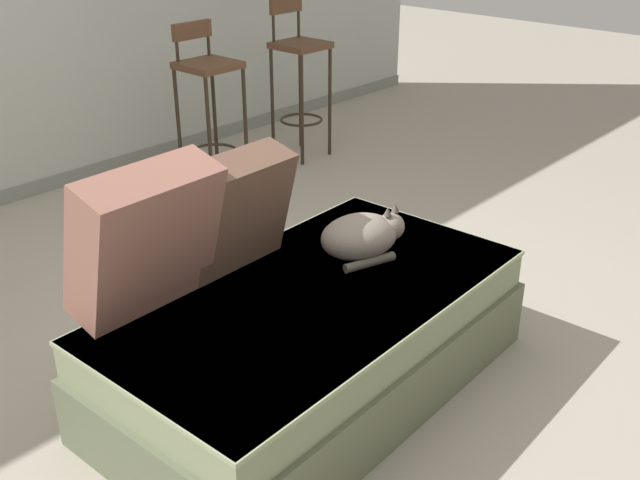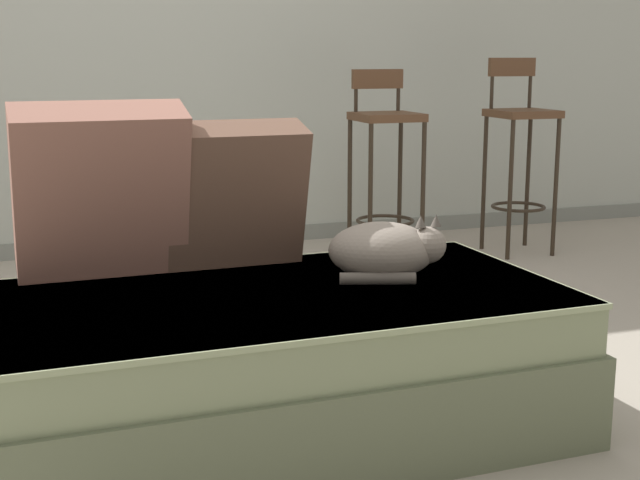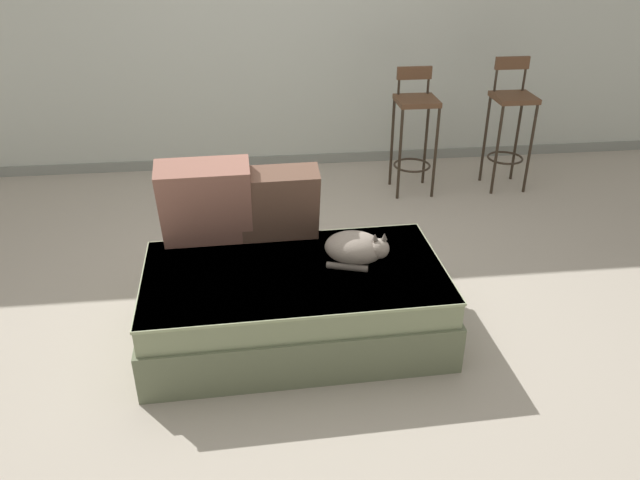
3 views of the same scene
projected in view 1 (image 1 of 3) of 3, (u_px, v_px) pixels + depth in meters
The scene contains 7 objects.
ground_plane at pixel (243, 347), 3.14m from camera, with size 16.00×16.00×0.00m, color #A89E8E.
couch at pixel (313, 339), 2.80m from camera, with size 1.66×0.94×0.42m.
throw_pillow_corner at pixel (145, 239), 2.49m from camera, with size 0.51×0.32×0.53m.
throw_pillow_middle at pixel (235, 211), 2.78m from camera, with size 0.44×0.28×0.46m.
cat at pixel (362, 236), 2.93m from camera, with size 0.38×0.33×0.20m.
bar_stool_near_window at pixel (208, 93), 4.53m from camera, with size 0.32×0.32×1.01m.
bar_stool_by_doorway at pixel (299, 67), 5.05m from camera, with size 0.32×0.32×1.06m.
Camera 1 is at (-1.73, -2.00, 1.77)m, focal length 42.00 mm.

